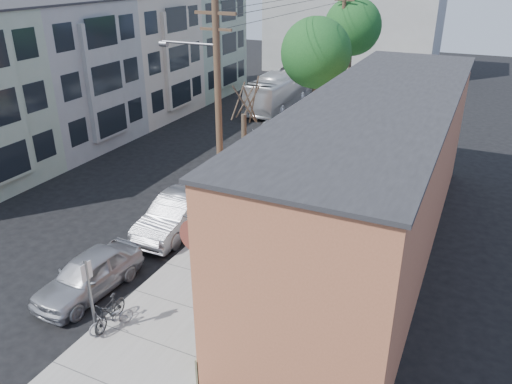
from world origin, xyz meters
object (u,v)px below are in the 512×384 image
at_px(patio_chair_b, 226,318).
at_px(car_2, 234,174).
at_px(sign_post, 90,291).
at_px(car_3, 271,138).
at_px(patio_chair_a, 244,302).
at_px(car_4, 306,119).
at_px(parking_meter_near, 191,229).
at_px(tree_leafy_far, 353,27).
at_px(patron_green, 203,316).
at_px(tree_leafy_mid, 316,53).
at_px(patron_grey, 259,264).
at_px(bus, 282,89).
at_px(utility_pole_near, 217,113).
at_px(cyclist, 220,255).
at_px(parked_bike_a, 110,312).
at_px(parking_meter_far, 253,178).
at_px(car_1, 177,214).
at_px(tree_bare, 244,164).
at_px(parked_bike_b, 111,319).
at_px(car_0, 89,274).

height_order(patio_chair_b, car_2, car_2).
xyz_separation_m(sign_post, car_3, (-1.91, 18.69, -0.99)).
distance_m(sign_post, patio_chair_a, 5.05).
distance_m(sign_post, car_4, 24.36).
bearing_deg(car_4, patio_chair_a, -79.82).
distance_m(car_3, car_4, 5.61).
bearing_deg(parking_meter_near, patio_chair_b, -46.51).
height_order(tree_leafy_far, patron_green, tree_leafy_far).
bearing_deg(tree_leafy_mid, patio_chair_a, -78.50).
xyz_separation_m(patron_grey, bus, (-9.16, 24.55, 0.35)).
relative_size(utility_pole_near, patio_chair_a, 11.36).
xyz_separation_m(parking_meter_near, patron_grey, (3.76, -1.39, 0.13)).
relative_size(tree_leafy_far, patron_green, 5.60).
xyz_separation_m(patio_chair_b, bus, (-9.20, 27.16, 0.87)).
relative_size(tree_leafy_mid, cyclist, 5.10).
height_order(utility_pole_near, cyclist, utility_pole_near).
relative_size(patron_grey, car_2, 0.39).
distance_m(patio_chair_a, car_3, 16.70).
distance_m(sign_post, parked_bike_a, 1.31).
height_order(parking_meter_far, patron_green, patron_green).
bearing_deg(car_1, car_3, 90.46).
relative_size(tree_bare, patron_grey, 2.51).
height_order(patron_green, car_4, patron_green).
height_order(tree_bare, patron_grey, tree_bare).
height_order(sign_post, patron_green, sign_post).
bearing_deg(cyclist, parked_bike_b, 66.30).
bearing_deg(parking_meter_near, tree_bare, 82.14).
bearing_deg(cyclist, car_0, 33.81).
xyz_separation_m(patio_chair_a, cyclist, (-1.88, 1.75, 0.36)).
relative_size(car_0, car_2, 0.91).
bearing_deg(parked_bike_a, bus, 95.23).
distance_m(tree_bare, patron_grey, 6.43).
xyz_separation_m(parking_meter_far, tree_leafy_mid, (0.55, 7.68, 5.22)).
height_order(cyclist, parked_bike_b, cyclist).
relative_size(car_2, bus, 0.47).
relative_size(patron_grey, car_1, 0.37).
relative_size(parked_bike_b, car_1, 0.30).
bearing_deg(cyclist, car_1, -37.19).
height_order(parking_meter_near, patio_chair_b, parking_meter_near).
bearing_deg(cyclist, patio_chair_a, 134.08).
bearing_deg(patio_chair_b, patio_chair_a, 105.77).
distance_m(parking_meter_far, patron_grey, 8.35).
distance_m(parked_bike_b, bus, 29.35).
bearing_deg(tree_bare, parking_meter_near, -97.86).
xyz_separation_m(sign_post, parking_meter_near, (-0.10, 6.00, -0.85)).
bearing_deg(parked_bike_a, tree_leafy_mid, 83.11).
height_order(sign_post, patio_chair_a, sign_post).
bearing_deg(parking_meter_near, patron_green, -54.50).
relative_size(parking_meter_near, parked_bike_b, 0.80).
bearing_deg(tree_bare, parked_bike_a, -92.06).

